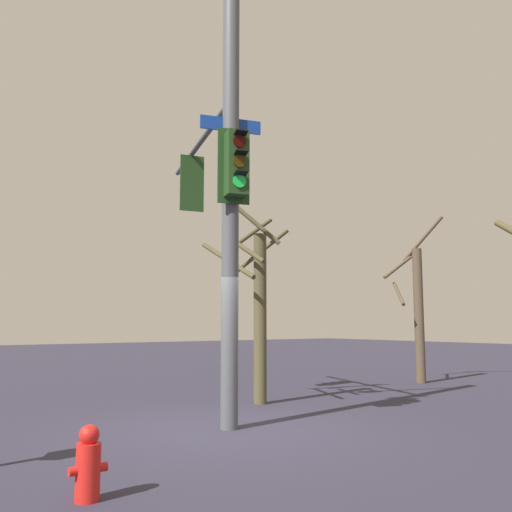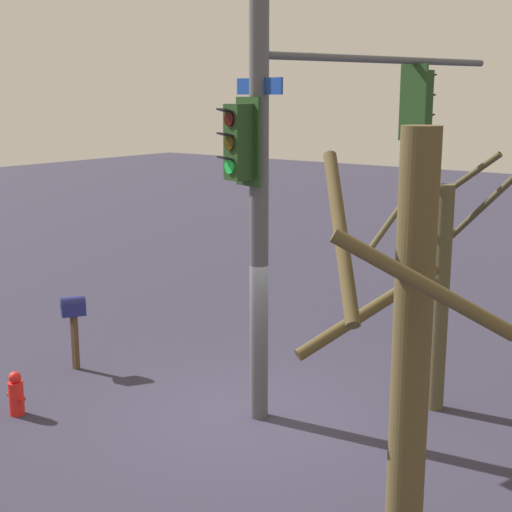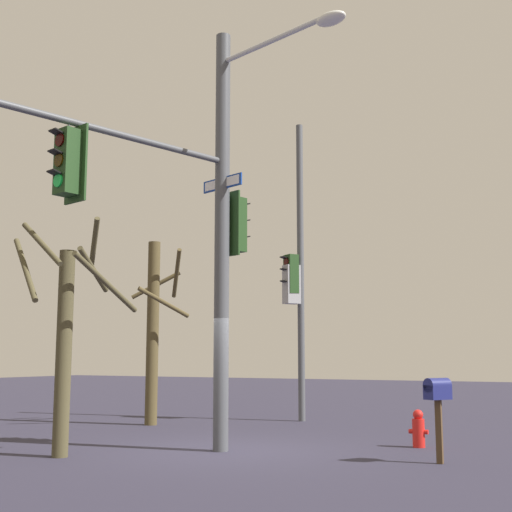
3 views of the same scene
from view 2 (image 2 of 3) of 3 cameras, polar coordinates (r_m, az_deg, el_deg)
The scene contains 6 objects.
ground_plane at distance 12.23m, azimuth -0.33°, elevation -12.19°, with size 80.00×80.00×0.00m, color #2D2B3C.
main_signal_pole_assembly at distance 11.58m, azimuth 2.11°, elevation 9.96°, with size 4.58×5.50×8.30m.
fire_hydrant at distance 12.76m, azimuth -17.94°, elevation -10.06°, with size 0.38×0.24×0.73m.
mailbox at distance 14.24m, azimuth -13.84°, elevation -4.21°, with size 0.44×0.50×1.41m.
bare_tree_across_street at distance 6.44m, azimuth 11.35°, elevation -11.00°, with size 1.96×1.96×4.83m.
bare_tree_corner at distance 12.23m, azimuth 13.86°, elevation -1.75°, with size 2.07×2.05×4.30m.
Camera 2 is at (6.77, -8.83, 5.06)m, focal length 52.11 mm.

